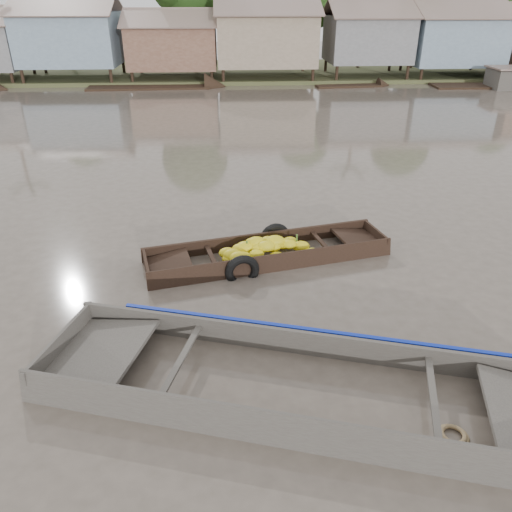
{
  "coord_description": "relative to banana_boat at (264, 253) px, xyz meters",
  "views": [
    {
      "loc": [
        -0.26,
        -7.19,
        5.45
      ],
      "look_at": [
        0.24,
        1.57,
        0.8
      ],
      "focal_mm": 35.0,
      "sensor_mm": 36.0,
      "label": 1
    }
  ],
  "objects": [
    {
      "name": "ground",
      "position": [
        -0.51,
        -2.91,
        -0.15
      ],
      "size": [
        120.0,
        120.0,
        0.0
      ],
      "primitive_type": "plane",
      "color": "#53493F",
      "rests_on": "ground"
    },
    {
      "name": "riverbank",
      "position": [
        2.52,
        28.95,
        2.92
      ],
      "size": [
        120.0,
        12.47,
        10.22
      ],
      "color": "#384723",
      "rests_on": "ground"
    },
    {
      "name": "banana_boat",
      "position": [
        0.0,
        0.0,
        0.0
      ],
      "size": [
        5.78,
        2.61,
        0.8
      ],
      "rotation": [
        0.0,
        0.0,
        0.23
      ],
      "color": "black",
      "rests_on": "ground"
    },
    {
      "name": "viewer_boat",
      "position": [
        0.25,
        -4.4,
        -0.08
      ],
      "size": [
        8.4,
        4.27,
        0.65
      ],
      "rotation": [
        0.0,
        0.0,
        -0.28
      ],
      "color": "#413B37",
      "rests_on": "ground"
    },
    {
      "name": "distant_boats",
      "position": [
        10.32,
        22.64,
        0.07
      ],
      "size": [
        42.6,
        3.35,
        1.38
      ],
      "color": "black",
      "rests_on": "ground"
    }
  ]
}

